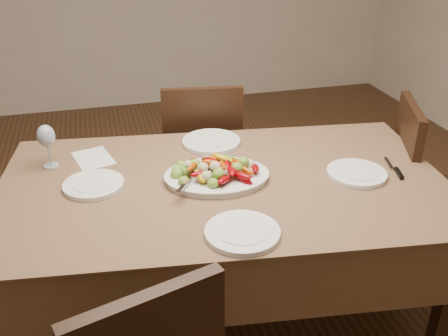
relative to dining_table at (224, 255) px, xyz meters
name	(u,v)px	position (x,y,z in m)	size (l,w,h in m)	color
floor	(221,305)	(0.01, 0.09, -0.38)	(6.00, 6.00, 0.00)	#3D2512
dining_table	(224,255)	(0.00, 0.00, 0.00)	(1.84, 1.04, 0.76)	brown
chair_far	(201,156)	(0.08, 0.82, 0.10)	(0.42, 0.42, 0.95)	black
chair_right	(437,196)	(1.12, 0.07, 0.10)	(0.42, 0.42, 0.95)	black
serving_platter	(217,177)	(-0.03, 0.02, 0.39)	(0.42, 0.31, 0.02)	white
roasted_vegetables	(217,165)	(-0.03, 0.02, 0.45)	(0.34, 0.23, 0.09)	#7C0208
serving_spoon	(202,175)	(-0.09, -0.01, 0.43)	(0.28, 0.06, 0.03)	#9EA0A8
plate_left	(94,185)	(-0.52, 0.09, 0.39)	(0.24, 0.24, 0.02)	white
plate_right	(357,173)	(0.55, -0.09, 0.39)	(0.25, 0.25, 0.02)	white
plate_far	(211,142)	(0.04, 0.38, 0.39)	(0.28, 0.28, 0.02)	white
plate_near	(242,233)	(-0.04, -0.38, 0.39)	(0.26, 0.26, 0.02)	white
wine_glass	(48,145)	(-0.69, 0.32, 0.48)	(0.08, 0.08, 0.20)	#8C99A5
menu_card	(93,158)	(-0.51, 0.35, 0.38)	(0.15, 0.21, 0.00)	silver
table_knife	(394,169)	(0.73, -0.09, 0.38)	(0.02, 0.20, 0.01)	#9EA0A8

